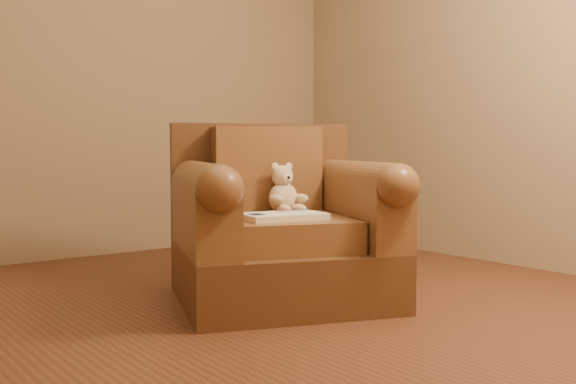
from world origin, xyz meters
TOP-DOWN VIEW (x-y plane):
  - floor at (0.00, 0.00)m, footprint 4.00×4.00m
  - armchair at (0.23, 0.16)m, footprint 1.28×1.25m
  - teddy_bear at (0.31, 0.22)m, footprint 0.19×0.22m
  - guidebook at (0.12, -0.02)m, footprint 0.42×0.30m
  - side_table at (0.67, 0.64)m, footprint 0.36×0.36m

SIDE VIEW (x-z plane):
  - floor at x=0.00m, z-range 0.00..0.00m
  - side_table at x=0.67m, z-range 0.02..0.52m
  - armchair at x=0.23m, z-range -0.10..0.80m
  - guidebook at x=0.12m, z-range 0.43..0.46m
  - teddy_bear at x=0.31m, z-range 0.40..0.66m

